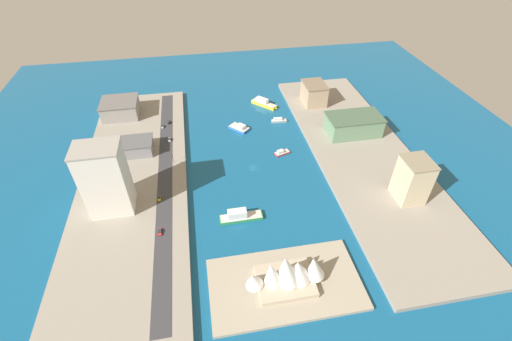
# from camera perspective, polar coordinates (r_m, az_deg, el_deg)

# --- Properties ---
(ground_plane) EXTENTS (440.00, 440.00, 0.00)m
(ground_plane) POSITION_cam_1_polar(r_m,az_deg,el_deg) (249.07, -0.51, 0.59)
(ground_plane) COLOR #145684
(quay_west) EXTENTS (70.00, 240.00, 3.14)m
(quay_west) POSITION_cam_1_polar(r_m,az_deg,el_deg) (271.19, 16.78, 2.77)
(quay_west) COLOR gray
(quay_west) RESTS_ON ground_plane
(quay_east) EXTENTS (70.00, 240.00, 3.14)m
(quay_east) POSITION_cam_1_polar(r_m,az_deg,el_deg) (250.83, -19.25, -1.27)
(quay_east) COLOR gray
(quay_east) RESTS_ON ground_plane
(peninsula_point) EXTENTS (75.82, 41.63, 2.00)m
(peninsula_point) POSITION_cam_1_polar(r_m,az_deg,el_deg) (185.08, 4.74, -17.89)
(peninsula_point) COLOR #A89E89
(peninsula_point) RESTS_ON ground_plane
(road_strip) EXTENTS (9.51, 228.00, 0.15)m
(road_strip) POSITION_cam_1_polar(r_m,az_deg,el_deg) (246.53, -14.55, -0.43)
(road_strip) COLOR #38383D
(road_strip) RESTS_ON quay_east
(ferry_green_doubledeck) EXTENTS (27.17, 6.96, 7.14)m
(ferry_green_doubledeck) POSITION_cam_1_polar(r_m,az_deg,el_deg) (211.00, -2.68, -7.38)
(ferry_green_doubledeck) COLOR #2D8C4C
(ferry_green_doubledeck) RESTS_ON ground_plane
(tugboat_red) EXTENTS (12.62, 8.12, 3.52)m
(tugboat_red) POSITION_cam_1_polar(r_m,az_deg,el_deg) (261.35, 4.23, 2.94)
(tugboat_red) COLOR red
(tugboat_red) RESTS_ON ground_plane
(yacht_sleek_gray) EXTENTS (14.24, 4.08, 4.02)m
(yacht_sleek_gray) POSITION_cam_1_polar(r_m,az_deg,el_deg) (298.24, 3.74, 8.14)
(yacht_sleek_gray) COLOR #999EA3
(yacht_sleek_gray) RESTS_ON ground_plane
(ferry_yellow_fast) EXTENTS (21.36, 22.42, 6.77)m
(ferry_yellow_fast) POSITION_cam_1_polar(r_m,az_deg,el_deg) (321.72, 1.29, 10.91)
(ferry_yellow_fast) COLOR yellow
(ferry_yellow_fast) RESTS_ON ground_plane
(catamaran_blue) EXTENTS (17.53, 17.82, 4.48)m
(catamaran_blue) POSITION_cam_1_polar(r_m,az_deg,el_deg) (288.51, -2.71, 6.99)
(catamaran_blue) COLOR blue
(catamaran_blue) RESTS_ON ground_plane
(carpark_squat_concrete) EXTENTS (29.86, 27.47, 13.27)m
(carpark_squat_concrete) POSITION_cam_1_polar(r_m,az_deg,el_deg) (319.73, -21.21, 9.44)
(carpark_squat_concrete) COLOR gray
(carpark_squat_concrete) RESTS_ON quay_east
(hotel_broad_white) EXTENTS (25.35, 19.06, 45.04)m
(hotel_broad_white) POSITION_cam_1_polar(r_m,az_deg,el_deg) (217.11, -23.31, -1.36)
(hotel_broad_white) COLOR silver
(hotel_broad_white) RESTS_ON quay_east
(office_block_beige) EXTENTS (16.47, 18.55, 28.75)m
(office_block_beige) POSITION_cam_1_polar(r_m,az_deg,el_deg) (231.81, 24.09, -1.39)
(office_block_beige) COLOR #C6B793
(office_block_beige) RESTS_ON quay_west
(apartment_midrise_tan) EXTENTS (18.77, 24.75, 18.24)m
(apartment_midrise_tan) POSITION_cam_1_polar(r_m,az_deg,el_deg) (320.77, 9.39, 12.28)
(apartment_midrise_tan) COLOR tan
(apartment_midrise_tan) RESTS_ON quay_west
(terminal_long_green) EXTENTS (41.95, 24.14, 15.08)m
(terminal_long_green) POSITION_cam_1_polar(r_m,az_deg,el_deg) (285.00, 15.54, 7.21)
(terminal_long_green) COLOR slate
(terminal_long_green) RESTS_ON quay_west
(warehouse_low_gray) EXTENTS (41.45, 19.07, 9.63)m
(warehouse_low_gray) POSITION_cam_1_polar(r_m,az_deg,el_deg) (271.37, -20.68, 3.49)
(warehouse_low_gray) COLOR gray
(warehouse_low_gray) RESTS_ON quay_east
(van_white) EXTENTS (1.94, 4.96, 1.70)m
(van_white) POSITION_cam_1_polar(r_m,az_deg,el_deg) (277.37, -13.91, 4.92)
(van_white) COLOR black
(van_white) RESTS_ON road_strip
(pickup_red) EXTENTS (2.10, 5.19, 1.55)m
(pickup_red) POSITION_cam_1_polar(r_m,az_deg,el_deg) (207.88, -15.39, -9.59)
(pickup_red) COLOR black
(pickup_red) RESTS_ON road_strip
(taxi_yellow_cab) EXTENTS (2.06, 4.61, 1.64)m
(taxi_yellow_cab) POSITION_cam_1_polar(r_m,az_deg,el_deg) (227.48, -15.42, -4.34)
(taxi_yellow_cab) COLOR black
(taxi_yellow_cab) RESTS_ON road_strip
(suv_black) EXTENTS (1.91, 4.55, 1.50)m
(suv_black) POSITION_cam_1_polar(r_m,az_deg,el_deg) (299.17, -13.96, 7.64)
(suv_black) COLOR black
(suv_black) RESTS_ON road_strip
(sedan_silver) EXTENTS (1.96, 4.47, 1.69)m
(sedan_silver) POSITION_cam_1_polar(r_m,az_deg,el_deg) (294.62, -14.96, 6.94)
(sedan_silver) COLOR black
(sedan_silver) RESTS_ON road_strip
(traffic_light_waterfront) EXTENTS (0.36, 0.36, 6.50)m
(traffic_light_waterfront) POSITION_cam_1_polar(r_m,az_deg,el_deg) (252.50, -13.37, 2.12)
(traffic_light_waterfront) COLOR black
(traffic_light_waterfront) RESTS_ON quay_east
(opera_landmark) EXTENTS (40.94, 21.88, 20.89)m
(opera_landmark) POSITION_cam_1_polar(r_m,az_deg,el_deg) (177.42, 5.27, -16.19)
(opera_landmark) COLOR #BCAD93
(opera_landmark) RESTS_ON peninsula_point
(park_tree_cluster) EXTENTS (10.96, 13.43, 10.11)m
(park_tree_cluster) POSITION_cam_1_polar(r_m,az_deg,el_deg) (292.05, 16.90, 7.44)
(park_tree_cluster) COLOR brown
(park_tree_cluster) RESTS_ON quay_west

